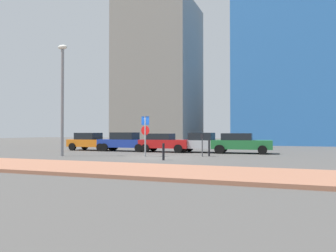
% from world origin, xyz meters
% --- Properties ---
extents(ground_plane, '(120.00, 120.00, 0.00)m').
position_xyz_m(ground_plane, '(0.00, 0.00, 0.00)').
color(ground_plane, '#4C4947').
extents(sidewalk_brick, '(40.00, 4.12, 0.14)m').
position_xyz_m(sidewalk_brick, '(0.00, -6.77, 0.07)').
color(sidewalk_brick, '#9E664C').
rests_on(sidewalk_brick, ground).
extents(parked_car_orange, '(4.08, 2.01, 1.50)m').
position_xyz_m(parked_car_orange, '(-8.03, 5.52, 0.76)').
color(parked_car_orange, orange).
rests_on(parked_car_orange, ground).
extents(parked_car_blue, '(4.53, 1.97, 1.54)m').
position_xyz_m(parked_car_blue, '(-4.70, 5.48, 0.78)').
color(parked_car_blue, '#1E389E').
rests_on(parked_car_blue, ground).
extents(parked_car_red, '(3.96, 2.03, 1.45)m').
position_xyz_m(parked_car_red, '(-1.33, 5.52, 0.76)').
color(parked_car_red, red).
rests_on(parked_car_red, ground).
extents(parked_car_silver, '(4.07, 2.12, 1.51)m').
position_xyz_m(parked_car_silver, '(1.69, 5.96, 0.77)').
color(parked_car_silver, '#B7BABF').
rests_on(parked_car_silver, ground).
extents(parked_car_green, '(4.42, 2.26, 1.48)m').
position_xyz_m(parked_car_green, '(4.53, 5.98, 0.77)').
color(parked_car_green, '#237238').
rests_on(parked_car_green, ground).
extents(parking_sign_post, '(0.60, 0.11, 2.60)m').
position_xyz_m(parking_sign_post, '(-0.77, 0.68, 1.63)').
color(parking_sign_post, gray).
rests_on(parking_sign_post, ground).
extents(parking_meter, '(0.18, 0.14, 1.43)m').
position_xyz_m(parking_meter, '(2.67, 1.93, 0.93)').
color(parking_meter, '#4C4C51').
rests_on(parking_meter, ground).
extents(street_lamp, '(0.70, 0.36, 7.31)m').
position_xyz_m(street_lamp, '(-6.06, -0.81, 4.28)').
color(street_lamp, gray).
rests_on(street_lamp, ground).
extents(traffic_bollard_near, '(0.12, 0.12, 1.07)m').
position_xyz_m(traffic_bollard_near, '(3.00, 2.42, 0.53)').
color(traffic_bollard_near, black).
rests_on(traffic_bollard_near, ground).
extents(traffic_bollard_mid, '(0.13, 0.13, 0.95)m').
position_xyz_m(traffic_bollard_mid, '(1.31, -1.45, 0.47)').
color(traffic_bollard_mid, black).
rests_on(traffic_bollard_mid, ground).
extents(building_colorful_midrise, '(19.26, 17.21, 24.22)m').
position_xyz_m(building_colorful_midrise, '(10.97, 28.96, 12.11)').
color(building_colorful_midrise, '#3372BF').
rests_on(building_colorful_midrise, ground).
extents(building_under_construction, '(11.53, 11.43, 21.75)m').
position_xyz_m(building_under_construction, '(-11.50, 29.73, 10.87)').
color(building_under_construction, gray).
rests_on(building_under_construction, ground).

